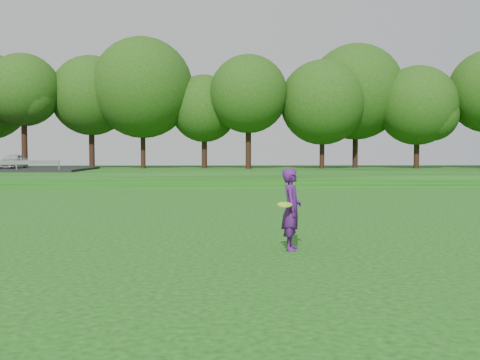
{
  "coord_description": "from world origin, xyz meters",
  "views": [
    {
      "loc": [
        -0.54,
        -11.48,
        2.11
      ],
      "look_at": [
        -0.12,
        3.91,
        1.3
      ],
      "focal_mm": 40.0,
      "sensor_mm": 36.0,
      "label": 1
    }
  ],
  "objects": [
    {
      "name": "ground",
      "position": [
        0.0,
        0.0,
        0.0
      ],
      "size": [
        140.0,
        140.0,
        0.0
      ],
      "primitive_type": "plane",
      "color": "#14410C",
      "rests_on": "ground"
    },
    {
      "name": "berm",
      "position": [
        0.0,
        34.0,
        0.3
      ],
      "size": [
        130.0,
        30.0,
        0.6
      ],
      "primitive_type": "cube",
      "color": "#14410C",
      "rests_on": "ground"
    },
    {
      "name": "walking_path",
      "position": [
        0.0,
        20.0,
        0.02
      ],
      "size": [
        130.0,
        1.6,
        0.04
      ],
      "primitive_type": "cube",
      "color": "gray",
      "rests_on": "ground"
    },
    {
      "name": "treeline",
      "position": [
        0.0,
        38.0,
        8.1
      ],
      "size": [
        104.0,
        7.0,
        15.0
      ],
      "primitive_type": null,
      "color": "#19410F",
      "rests_on": "berm"
    },
    {
      "name": "woman",
      "position": [
        0.88,
        -0.09,
        0.88
      ],
      "size": [
        0.6,
        0.8,
        1.76
      ],
      "color": "#4C1665",
      "rests_on": "ground"
    }
  ]
}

